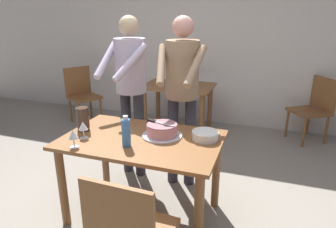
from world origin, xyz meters
TOP-DOWN VIEW (x-y plane):
  - ground_plane at (0.00, 0.00)m, footprint 14.00×14.00m
  - back_wall at (0.00, 2.67)m, footprint 10.00×0.12m
  - main_dining_table at (0.00, 0.00)m, footprint 1.31×0.83m
  - cake_on_platter at (0.15, 0.09)m, footprint 0.34×0.34m
  - cake_knife at (0.08, 0.11)m, footprint 0.27×0.09m
  - plate_stack at (0.50, 0.15)m, footprint 0.22×0.22m
  - wine_glass_near at (-0.42, -0.33)m, footprint 0.08×0.08m
  - wine_glass_far at (-0.46, -0.15)m, footprint 0.08×0.08m
  - water_bottle at (-0.05, -0.18)m, footprint 0.07×0.07m
  - hurricane_lamp at (-0.56, -0.01)m, footprint 0.11×0.11m
  - person_cutting_cake at (0.16, 0.62)m, footprint 0.47×0.56m
  - person_standing_beside at (-0.41, 0.65)m, footprint 0.47×0.58m
  - background_table at (-0.30, 1.97)m, footprint 1.00×0.70m
  - background_chair_0 at (1.58, 2.33)m, footprint 0.61×0.61m
  - background_chair_1 at (-1.94, 1.93)m, footprint 0.60×0.60m

SIDE VIEW (x-z plane):
  - ground_plane at x=0.00m, z-range 0.00..0.00m
  - background_chair_0 at x=1.58m, z-range 0.04..0.94m
  - background_chair_1 at x=-1.94m, z-range 0.04..0.94m
  - background_table at x=-0.30m, z-range 0.21..0.95m
  - main_dining_table at x=0.00m, z-range 0.25..1.00m
  - plate_stack at x=0.50m, z-range 0.75..0.82m
  - cake_on_platter at x=0.15m, z-range 0.75..0.86m
  - wine_glass_near at x=-0.42m, z-range 0.78..0.92m
  - wine_glass_far at x=-0.46m, z-range 0.78..0.92m
  - hurricane_lamp at x=-0.56m, z-range 0.75..0.96m
  - water_bottle at x=-0.05m, z-range 0.74..0.99m
  - cake_knife at x=0.08m, z-range 0.86..0.88m
  - person_cutting_cake at x=0.16m, z-range 0.22..1.94m
  - person_standing_beside at x=-0.41m, z-range 0.22..1.94m
  - back_wall at x=0.00m, z-range 0.00..2.70m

